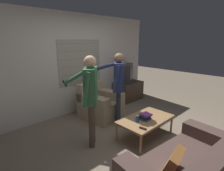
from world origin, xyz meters
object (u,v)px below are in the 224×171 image
(armchair_beige, at_px, (100,104))
(coffee_table, at_px, (146,120))
(soda_can, at_px, (137,119))
(spare_remote, at_px, (143,128))
(tv, at_px, (128,73))
(person_left_standing, at_px, (90,91))
(floor_fan, at_px, (115,102))
(book_stack, at_px, (145,116))
(person_right_standing, at_px, (118,80))

(armchair_beige, xyz_separation_m, coffee_table, (0.04, -1.37, 0.03))
(soda_can, height_order, spare_remote, soda_can)
(tv, height_order, person_left_standing, person_left_standing)
(coffee_table, height_order, soda_can, soda_can)
(floor_fan, bearing_deg, spare_remote, -121.03)
(armchair_beige, distance_m, tv, 1.65)
(book_stack, relative_size, floor_fan, 0.60)
(person_right_standing, bearing_deg, coffee_table, -134.17)
(person_left_standing, relative_size, book_stack, 6.98)
(coffee_table, relative_size, spare_remote, 8.41)
(spare_remote, relative_size, floor_fan, 0.34)
(armchair_beige, distance_m, coffee_table, 1.38)
(coffee_table, bearing_deg, spare_remote, -151.31)
(person_left_standing, xyz_separation_m, floor_fan, (1.58, 0.97, -0.86))
(person_left_standing, bearing_deg, soda_can, -82.30)
(book_stack, xyz_separation_m, floor_fan, (0.68, 1.51, -0.26))
(armchair_beige, height_order, book_stack, armchair_beige)
(armchair_beige, bearing_deg, spare_remote, 70.56)
(tv, height_order, person_right_standing, person_right_standing)
(person_right_standing, relative_size, floor_fan, 4.12)
(armchair_beige, bearing_deg, floor_fan, -176.84)
(book_stack, distance_m, soda_can, 0.21)
(spare_remote, bearing_deg, coffee_table, 20.90)
(armchair_beige, distance_m, person_left_standing, 1.42)
(coffee_table, height_order, tv, tv)
(armchair_beige, height_order, coffee_table, armchair_beige)
(coffee_table, distance_m, person_right_standing, 1.03)
(tv, relative_size, book_stack, 3.32)
(person_right_standing, height_order, floor_fan, person_right_standing)
(tv, relative_size, spare_remote, 5.84)
(person_left_standing, height_order, book_stack, person_left_standing)
(armchair_beige, xyz_separation_m, soda_can, (-0.20, -1.35, 0.12))
(soda_can, xyz_separation_m, spare_remote, (-0.15, -0.24, -0.05))
(tv, xyz_separation_m, floor_fan, (-0.83, -0.25, -0.68))
(armchair_beige, bearing_deg, tv, -173.31)
(armchair_beige, bearing_deg, person_right_standing, 88.18)
(book_stack, height_order, soda_can, soda_can)
(person_left_standing, relative_size, spare_remote, 12.27)
(tv, relative_size, person_right_standing, 0.48)
(armchair_beige, xyz_separation_m, floor_fan, (0.68, 0.12, -0.15))
(person_right_standing, bearing_deg, book_stack, -136.78)
(armchair_beige, xyz_separation_m, person_left_standing, (-0.90, -0.85, 0.71))
(soda_can, height_order, floor_fan, soda_can)
(soda_can, bearing_deg, book_stack, -10.37)
(coffee_table, xyz_separation_m, book_stack, (-0.04, -0.01, 0.09))
(armchair_beige, distance_m, floor_fan, 0.71)
(armchair_beige, bearing_deg, person_left_standing, 36.24)
(person_right_standing, distance_m, book_stack, 0.98)
(coffee_table, xyz_separation_m, floor_fan, (0.64, 1.50, -0.17))
(soda_can, distance_m, spare_remote, 0.29)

